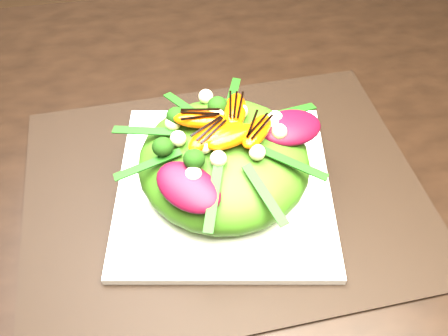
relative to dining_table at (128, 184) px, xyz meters
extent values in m
cube|color=black|center=(0.00, 0.00, 0.00)|extent=(1.60, 0.90, 0.75)
cube|color=black|center=(0.13, -0.05, 0.02)|extent=(0.53, 0.41, 0.00)
cube|color=silver|center=(0.13, -0.05, 0.03)|extent=(0.31, 0.31, 0.01)
cylinder|color=white|center=(0.13, -0.05, 0.04)|extent=(0.23, 0.23, 0.02)
ellipsoid|color=#396D14|center=(0.13, -0.05, 0.08)|extent=(0.25, 0.25, 0.08)
ellipsoid|color=#440717|center=(0.21, -0.04, 0.11)|extent=(0.09, 0.07, 0.02)
ellipsoid|color=#E14703|center=(0.12, -0.02, 0.13)|extent=(0.07, 0.06, 0.02)
sphere|color=black|center=(0.07, -0.03, 0.13)|extent=(0.04, 0.04, 0.03)
sphere|color=beige|center=(0.16, -0.10, 0.12)|extent=(0.02, 0.02, 0.02)
cube|color=black|center=(0.12, -0.02, 0.13)|extent=(0.04, 0.02, 0.00)
camera|label=1|loc=(0.06, -0.42, 0.52)|focal=38.00mm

